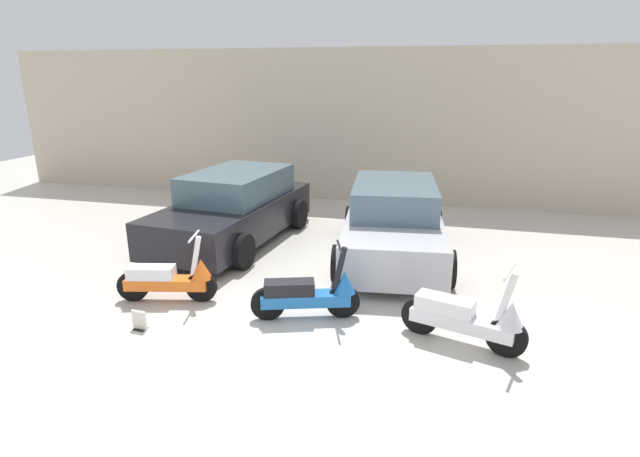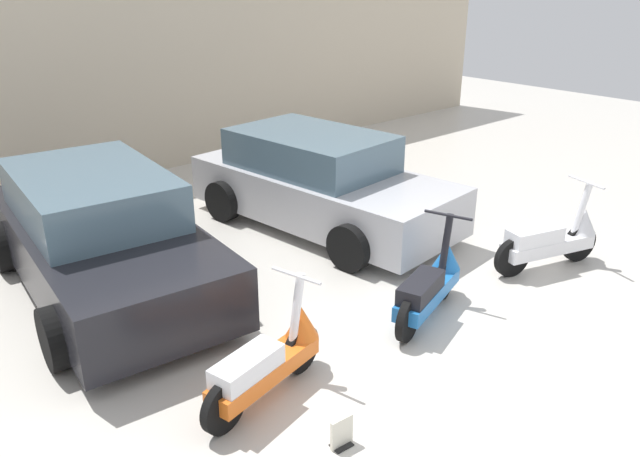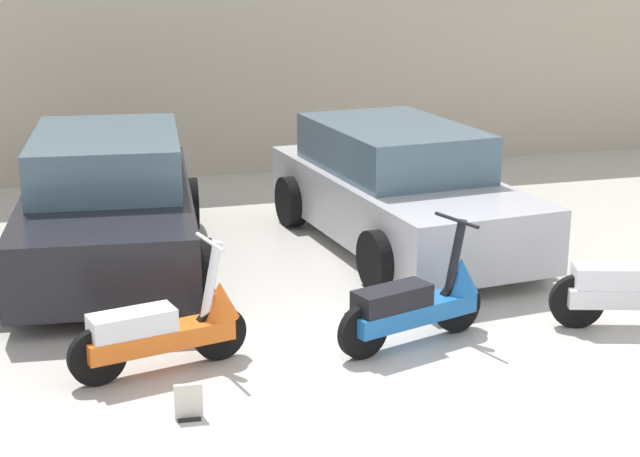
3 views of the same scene
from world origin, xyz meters
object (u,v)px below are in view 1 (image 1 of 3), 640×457
object	(u,v)px
scooter_front_left	(171,278)
car_rear_center	(393,222)
scooter_front_center	(468,317)
placard_near_left_scooter	(139,321)
car_rear_left	(234,208)
scooter_front_right	(310,293)

from	to	relation	value
scooter_front_left	car_rear_center	distance (m)	3.93
scooter_front_center	car_rear_center	xyz separation A→B (m)	(-1.20, 2.91, 0.25)
car_rear_center	placard_near_left_scooter	world-z (taller)	car_rear_center
car_rear_left	car_rear_center	size ratio (longest dim) A/B	1.03
scooter_front_center	car_rear_left	world-z (taller)	car_rear_left
car_rear_left	placard_near_left_scooter	world-z (taller)	car_rear_left
scooter_front_left	placard_near_left_scooter	distance (m)	0.90
scooter_front_center	placard_near_left_scooter	distance (m)	4.12
scooter_front_right	car_rear_left	xyz separation A→B (m)	(-2.30, 2.84, 0.29)
scooter_front_center	scooter_front_right	bearing A→B (deg)	-169.41
scooter_front_left	scooter_front_right	xyz separation A→B (m)	(2.08, -0.02, 0.00)
scooter_front_left	scooter_front_center	world-z (taller)	scooter_front_center
scooter_front_left	car_rear_left	bearing A→B (deg)	81.64
scooter_front_center	placard_near_left_scooter	bearing A→B (deg)	-154.32
scooter_front_left	car_rear_left	distance (m)	2.84
car_rear_center	placard_near_left_scooter	distance (m)	4.56
scooter_front_left	scooter_front_center	distance (m)	4.10
scooter_front_left	car_rear_center	bearing A→B (deg)	29.67
scooter_front_left	car_rear_left	world-z (taller)	car_rear_left
scooter_front_left	placard_near_left_scooter	world-z (taller)	scooter_front_left
scooter_front_left	car_rear_center	size ratio (longest dim) A/B	0.35
scooter_front_center	car_rear_center	world-z (taller)	car_rear_center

